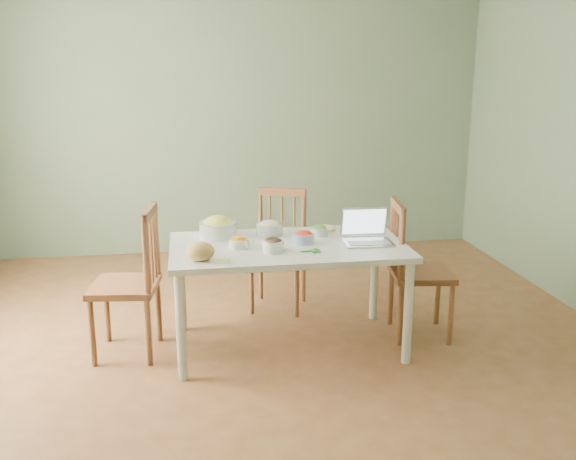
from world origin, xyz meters
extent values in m
cube|color=brown|center=(0.00, 0.00, 0.00)|extent=(5.00, 5.00, 0.00)
cube|color=slate|center=(0.00, 2.50, 1.35)|extent=(5.00, 0.00, 2.70)
cube|color=slate|center=(0.00, -2.50, 1.35)|extent=(5.00, 0.00, 2.70)
ellipsoid|color=#AB8745|center=(-0.49, -0.24, 0.80)|extent=(0.18, 0.18, 0.12)
cube|color=#F8F3BE|center=(-0.38, -0.32, 0.76)|extent=(0.11, 0.06, 0.03)
cylinder|color=#E1C57D|center=(0.43, 0.38, 0.75)|extent=(0.23, 0.23, 0.02)
camera|label=1|loc=(-0.56, -4.09, 1.94)|focal=39.94mm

